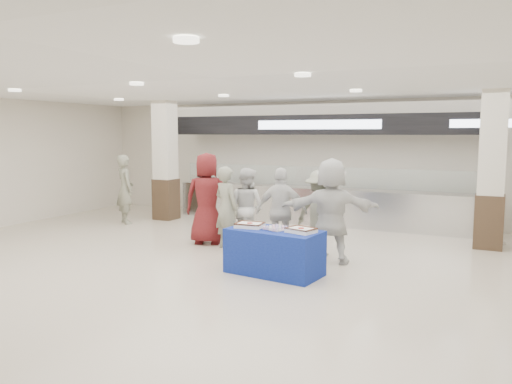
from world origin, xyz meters
The scene contains 15 objects.
ground centered at (0.00, 0.00, 0.00)m, with size 14.00×14.00×0.00m, color beige.
serving_line centered at (0.00, 5.40, 1.16)m, with size 8.70×0.85×2.80m.
column_left centered at (-4.00, 4.20, 1.53)m, with size 0.55×0.55×3.20m.
column_right centered at (4.00, 4.20, 1.53)m, with size 0.55×0.55×3.20m.
display_table centered at (0.82, 0.56, 0.38)m, with size 1.55×0.78×0.75m, color navy.
sheet_cake_left centered at (0.36, 0.57, 0.80)m, with size 0.48×0.39×0.09m.
sheet_cake_right centered at (1.30, 0.53, 0.80)m, with size 0.50×0.43×0.09m.
cupcake_tray centered at (0.83, 0.56, 0.78)m, with size 0.44×0.39×0.06m.
civilian_maroon centered at (-1.38, 2.06, 0.97)m, with size 0.95×0.62×1.93m, color maroon.
soldier_a centered at (-0.79, 1.83, 0.84)m, with size 0.61×0.40×1.68m, color gray.
chef_tall centered at (-0.52, 2.19, 0.82)m, with size 0.79×0.62×1.63m, color silver.
chef_short centered at (0.40, 1.86, 0.84)m, with size 0.99×0.41×1.69m, color silver.
soldier_b centered at (1.09, 2.15, 0.82)m, with size 1.06×0.61×1.64m, color gray.
civilian_white centered at (1.45, 1.65, 0.95)m, with size 1.77×0.56×1.91m, color white.
soldier_bg centered at (-4.57, 3.22, 0.89)m, with size 0.65×0.43×1.79m, color gray.
Camera 1 is at (4.07, -6.89, 2.34)m, focal length 35.00 mm.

